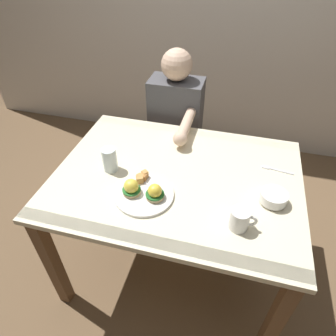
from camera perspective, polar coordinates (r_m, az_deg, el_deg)
ground_plane at (r=2.02m, az=1.28°, el=-17.41°), size 6.00×6.00×0.00m
dining_table at (r=1.52m, az=1.62°, el=-4.49°), size 1.20×0.90×0.74m
eggs_benedict_plate at (r=1.33m, az=-4.82°, el=-4.57°), size 0.27×0.27×0.09m
fruit_bowl at (r=1.38m, az=19.78°, el=-5.41°), size 0.12×0.12×0.05m
coffee_mug at (r=1.22m, az=13.79°, el=-9.54°), size 0.11×0.08×0.09m
fork at (r=1.57m, az=20.12°, el=-0.28°), size 0.16×0.04×0.00m
water_glass_near at (r=1.48m, az=-11.19°, el=1.34°), size 0.07×0.07×0.12m
diner_person at (r=2.00m, az=1.40°, el=8.46°), size 0.34×0.54×1.14m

